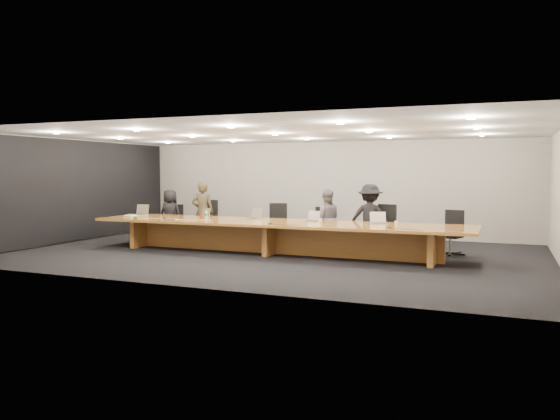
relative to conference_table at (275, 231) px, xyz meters
The scene contains 29 objects.
ground 0.52m from the conference_table, ahead, with size 12.00×12.00×0.00m, color black.
back_wall 4.10m from the conference_table, 90.00° to the left, with size 12.00×0.02×2.80m, color beige.
left_wall_panel 6.00m from the conference_table, behind, with size 0.08×7.84×2.74m, color black.
conference_table is the anchor object (origin of this frame).
chair_far_left 3.81m from the conference_table, 160.73° to the left, with size 0.52×0.52×1.01m, color black, non-canonical shape.
chair_left 2.86m from the conference_table, 153.98° to the left, with size 0.59×0.59×1.16m, color black, non-canonical shape.
chair_mid_left 1.38m from the conference_table, 110.93° to the left, with size 0.57×0.57×1.12m, color black, non-canonical shape.
chair_mid_right 1.44m from the conference_table, 62.67° to the left, with size 0.53×0.53×1.05m, color black, non-canonical shape.
chair_right 2.58m from the conference_table, 29.35° to the left, with size 0.59×0.59×1.15m, color black, non-canonical shape.
chair_far_right 4.03m from the conference_table, 19.03° to the left, with size 0.54×0.54×1.05m, color black, non-canonical shape.
person_a 3.94m from the conference_table, 161.40° to the left, with size 0.69×0.45×1.42m, color black.
person_b 2.86m from the conference_table, 156.46° to the left, with size 0.60×0.39×1.65m, color #322B1B.
person_c 1.54m from the conference_table, 56.10° to the left, with size 0.71×0.56×1.47m, color #5C5C5F.
person_d 2.32m from the conference_table, 31.91° to the left, with size 1.04×0.60×1.61m, color black.
laptop_a 4.17m from the conference_table, behind, with size 0.37×0.27×0.29m, color #BFB092, non-canonical shape.
laptop_b 2.22m from the conference_table, behind, with size 0.31×0.23×0.25m, color tan, non-canonical shape.
laptop_c 0.91m from the conference_table, 153.78° to the left, with size 0.36×0.26×0.28m, color #B8AD8C, non-canonical shape.
laptop_d 0.91m from the conference_table, 21.99° to the left, with size 0.32×0.24×0.26m, color tan, non-canonical shape.
laptop_e 2.42m from the conference_table, ahead, with size 0.35×0.26×0.28m, color #C8B499, non-canonical shape.
water_bottle 1.94m from the conference_table, behind, with size 0.06×0.06×0.19m, color silver.
amber_mug 2.00m from the conference_table, behind, with size 0.09×0.09×0.11m, color maroon.
paper_cup_near 1.09m from the conference_table, 12.28° to the left, with size 0.08×0.08×0.09m, color white.
paper_cup_far 2.80m from the conference_table, ahead, with size 0.08×0.08×0.10m, color silver.
notepad 4.21m from the conference_table, behind, with size 0.27×0.21×0.02m, color white.
lime_gadget 4.22m from the conference_table, behind, with size 0.15×0.09×0.02m, color #67D137.
av_box 3.72m from the conference_table, 169.30° to the right, with size 0.19×0.14×0.03m, color #B7B7BD.
mic_left 2.88m from the conference_table, behind, with size 0.12×0.12×0.03m, color black.
mic_center 0.66m from the conference_table, 77.76° to the right, with size 0.13×0.13×0.03m, color black.
mic_right 2.83m from the conference_table, 11.14° to the right, with size 0.12×0.12×0.03m, color black.
Camera 1 is at (4.93, -11.66, 1.90)m, focal length 35.00 mm.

